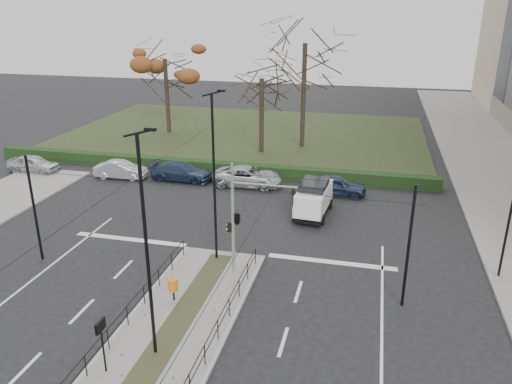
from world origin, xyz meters
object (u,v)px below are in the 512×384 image
at_px(streetlamp_median_far, 215,177).
at_px(bare_tree_center, 305,51).
at_px(parked_car_first, 33,164).
at_px(parked_car_third, 182,172).
at_px(litter_bin, 173,285).
at_px(traffic_light, 239,217).
at_px(parked_car_second, 121,170).
at_px(parked_car_fourth, 248,177).
at_px(streetlamp_median_near, 147,247).
at_px(rust_tree, 165,59).
at_px(bare_tree_near, 262,84).
at_px(white_van, 314,197).
at_px(info_panel, 101,332).
at_px(parked_car_fifth, 336,185).

relative_size(streetlamp_median_far, bare_tree_center, 0.71).
bearing_deg(parked_car_first, parked_car_third, -85.57).
bearing_deg(litter_bin, traffic_light, 56.33).
bearing_deg(parked_car_second, litter_bin, -149.01).
bearing_deg(parked_car_fourth, streetlamp_median_near, -177.51).
relative_size(rust_tree, bare_tree_near, 1.13).
bearing_deg(litter_bin, white_van, 67.48).
distance_m(bare_tree_center, bare_tree_near, 5.22).
bearing_deg(streetlamp_median_far, bare_tree_near, 96.47).
bearing_deg(parked_car_fourth, litter_bin, -179.19).
xyz_separation_m(parked_car_first, white_van, (23.90, -3.48, 0.49)).
bearing_deg(info_panel, bare_tree_center, 86.00).
relative_size(streetlamp_median_near, rust_tree, 0.90).
height_order(streetlamp_median_near, parked_car_second, streetlamp_median_near).
bearing_deg(traffic_light, bare_tree_near, 100.11).
distance_m(streetlamp_median_far, parked_car_fourth, 12.85).
bearing_deg(streetlamp_median_near, parked_car_fourth, 93.98).
distance_m(parked_car_fourth, rust_tree, 20.48).
height_order(parked_car_second, white_van, white_van).
distance_m(litter_bin, streetlamp_median_far, 5.97).
xyz_separation_m(traffic_light, parked_car_fifth, (3.86, 12.73, -2.47)).
height_order(streetlamp_median_far, white_van, streetlamp_median_far).
distance_m(parked_car_first, bare_tree_near, 20.82).
xyz_separation_m(litter_bin, parked_car_first, (-18.91, 15.53, -0.19)).
bearing_deg(bare_tree_near, streetlamp_median_near, -85.21).
xyz_separation_m(parked_car_fourth, bare_tree_center, (2.39, 12.06, 8.43)).
height_order(streetlamp_median_near, bare_tree_center, bare_tree_center).
height_order(streetlamp_median_near, parked_car_first, streetlamp_median_near).
distance_m(streetlamp_median_near, rust_tree, 37.58).
distance_m(parked_car_third, white_van, 12.00).
height_order(streetlamp_median_far, parked_car_first, streetlamp_median_far).
bearing_deg(parked_car_third, bare_tree_near, -24.14).
distance_m(traffic_light, streetlamp_median_near, 7.44).
relative_size(traffic_light, info_panel, 2.34).
bearing_deg(rust_tree, white_van, -45.99).
xyz_separation_m(parked_car_second, white_van, (16.10, -3.87, 0.54)).
distance_m(info_panel, white_van, 18.14).
bearing_deg(bare_tree_center, traffic_light, -88.76).
xyz_separation_m(parked_car_second, parked_car_fourth, (10.43, 0.64, 0.05)).
bearing_deg(parked_car_third, info_panel, -164.66).
height_order(parked_car_fourth, bare_tree_near, bare_tree_near).
bearing_deg(rust_tree, bare_tree_center, -8.99).
bearing_deg(litter_bin, streetlamp_median_near, -78.66).
bearing_deg(bare_tree_near, parked_car_third, -115.32).
distance_m(litter_bin, rust_tree, 34.45).
xyz_separation_m(parked_car_second, parked_car_fifth, (17.22, 0.21, 0.06)).
bearing_deg(white_van, bare_tree_near, 116.06).
distance_m(info_panel, bare_tree_near, 31.34).
distance_m(streetlamp_median_far, bare_tree_center, 24.57).
xyz_separation_m(litter_bin, streetlamp_median_near, (0.74, -3.71, 3.89)).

